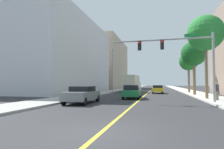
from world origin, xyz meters
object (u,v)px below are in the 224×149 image
Objects in this scene: palm_far at (189,62)px; pedestrian at (217,91)px; palm_near at (205,33)px; palm_mid at (194,54)px; delivery_truck at (132,83)px; street_lamp at (112,67)px; traffic_signal_mast at (180,52)px; car_gray at (82,94)px; car_blue at (133,87)px; car_yellow at (158,89)px; car_green at (132,92)px.

palm_far is 4.26× the size of pedestrian.
palm_near is 1.23× the size of palm_far.
palm_far reaches higher than pedestrian.
palm_mid is at bearing -92.45° from palm_far.
palm_mid reaches higher than pedestrian.
street_lamp is at bearing -138.95° from delivery_truck.
car_gray is at bearing -165.59° from traffic_signal_mast.
car_blue is 0.47× the size of delivery_truck.
palm_mid reaches higher than traffic_signal_mast.
car_blue is at bearing 83.12° from street_lamp.
palm_mid is 1.87× the size of car_blue.
car_gray is 12.29m from pedestrian.
traffic_signal_mast is 20.03m from street_lamp.
palm_mid is at bearing 89.76° from palm_near.
traffic_signal_mast reaches higher than delivery_truck.
pedestrian is (11.81, -30.40, 0.22)m from car_blue.
street_lamp reaches higher than car_gray.
car_gray is at bearing -151.38° from palm_near.
palm_mid is 8.67m from car_yellow.
delivery_truck is 20.62m from pedestrian.
pedestrian is at bearing 112.86° from car_blue.
palm_mid reaches higher than car_blue.
street_lamp is 0.96× the size of palm_near.
palm_far is at bearing 58.93° from car_green.
car_blue is (-11.41, 28.42, -6.16)m from palm_near.
traffic_signal_mast reaches higher than car_blue.
palm_near is at bearing -68.46° from car_yellow.
palm_near is at bearing -93.85° from pedestrian.
street_lamp is 14.66m from palm_mid.
palm_mid reaches higher than car_green.
palm_far reaches higher than car_green.
street_lamp is at bearing -85.39° from car_gray.
palm_far reaches higher than delivery_truck.
palm_near reaches higher than car_yellow.
palm_near is at bearing -90.24° from palm_mid.
palm_near is 2.15× the size of car_blue.
palm_far is (3.30, 18.16, 1.07)m from traffic_signal_mast.
palm_near is 1.15× the size of palm_mid.
car_green is (-8.04, -14.21, -4.73)m from palm_far.
car_blue is 32.61m from pedestrian.
car_blue is 28.71m from car_green.
delivery_truck is (-2.25, 15.89, 0.93)m from car_green.
car_yellow is 17.68m from car_blue.
car_green is (5.54, -13.24, -3.95)m from street_lamp.
delivery_truck is at bearing 138.73° from palm_mid.
car_blue is at bearing 111.87° from palm_near.
palm_mid is at bearing -45.18° from car_yellow.
car_green is at bearing 99.05° from car_blue.
street_lamp reaches higher than palm_far.
street_lamp is 0.97× the size of delivery_truck.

